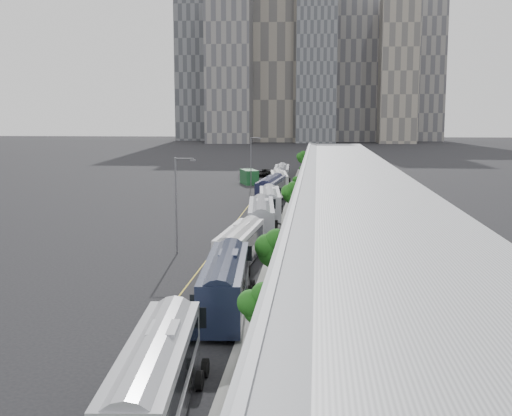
# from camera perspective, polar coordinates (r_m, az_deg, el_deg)

# --- Properties ---
(sidewalk) EXTENTS (10.00, 170.00, 0.12)m
(sidewalk) POSITION_cam_1_polar(r_m,az_deg,el_deg) (77.59, 5.56, -1.80)
(sidewalk) COLOR gray
(sidewalk) RESTS_ON ground
(lane_line) EXTENTS (0.12, 160.00, 0.02)m
(lane_line) POSITION_cam_1_polar(r_m,az_deg,el_deg) (78.27, -2.15, -1.71)
(lane_line) COLOR gold
(lane_line) RESTS_ON ground
(depot) EXTENTS (12.45, 160.40, 7.20)m
(depot) POSITION_cam_1_polar(r_m,az_deg,el_deg) (77.19, 8.56, 0.69)
(depot) COLOR gray
(depot) RESTS_ON ground
(skyline) EXTENTS (145.00, 64.00, 120.00)m
(skyline) POSITION_cam_1_polar(r_m,az_deg,el_deg) (347.80, 3.59, 14.34)
(skyline) COLOR slate
(skyline) RESTS_ON ground
(bus_0) EXTENTS (3.79, 13.33, 3.85)m
(bus_0) POSITION_cam_1_polar(r_m,az_deg,el_deg) (29.68, -8.88, -15.40)
(bus_0) COLOR #A0A1AA
(bus_0) RESTS_ON ground
(bus_1) EXTENTS (3.66, 13.61, 3.93)m
(bus_1) POSITION_cam_1_polar(r_m,az_deg,el_deg) (44.48, -2.73, -7.20)
(bus_1) COLOR black
(bus_1) RESTS_ON ground
(bus_2) EXTENTS (3.37, 12.38, 3.58)m
(bus_2) POSITION_cam_1_polar(r_m,az_deg,el_deg) (58.57, -1.42, -3.59)
(bus_2) COLOR silver
(bus_2) RESTS_ON ground
(bus_3) EXTENTS (3.95, 13.93, 4.02)m
(bus_3) POSITION_cam_1_polar(r_m,az_deg,el_deg) (71.97, 0.47, -1.22)
(bus_3) COLOR gray
(bus_3) RESTS_ON ground
(bus_4) EXTENTS (3.82, 13.34, 3.85)m
(bus_4) POSITION_cam_1_polar(r_m,az_deg,el_deg) (85.40, 1.23, 0.22)
(bus_4) COLOR #B8BBC3
(bus_4) RESTS_ON ground
(bus_5) EXTENTS (4.00, 14.08, 4.06)m
(bus_5) POSITION_cam_1_polar(r_m,az_deg,el_deg) (100.21, 1.37, 1.45)
(bus_5) COLOR #161932
(bus_5) RESTS_ON ground
(bus_6) EXTENTS (3.89, 13.34, 3.84)m
(bus_6) POSITION_cam_1_polar(r_m,az_deg,el_deg) (112.54, 2.05, 2.14)
(bus_6) COLOR silver
(bus_6) RESTS_ON ground
(bus_7) EXTENTS (3.25, 13.75, 3.99)m
(bus_7) POSITION_cam_1_polar(r_m,az_deg,el_deg) (125.16, 2.30, 2.78)
(bus_7) COLOR slate
(bus_7) RESTS_ON ground
(tree_0) EXTENTS (1.87, 1.87, 4.65)m
(tree_0) POSITION_cam_1_polar(r_m,az_deg,el_deg) (34.00, 0.40, -8.51)
(tree_0) COLOR black
(tree_0) RESTS_ON ground
(tree_1) EXTENTS (2.77, 2.77, 4.61)m
(tree_1) POSITION_cam_1_polar(r_m,az_deg,el_deg) (51.09, 1.63, -3.38)
(tree_1) COLOR black
(tree_1) RESTS_ON ground
(tree_2) EXTENTS (2.37, 2.37, 5.11)m
(tree_2) POSITION_cam_1_polar(r_m,az_deg,el_deg) (81.54, 3.22, 1.44)
(tree_2) COLOR black
(tree_2) RESTS_ON ground
(tree_3) EXTENTS (1.49, 1.49, 4.25)m
(tree_3) POSITION_cam_1_polar(r_m,az_deg,el_deg) (99.49, 3.87, 2.39)
(tree_3) COLOR black
(tree_3) RESTS_ON ground
(tree_4) EXTENTS (1.13, 1.13, 3.69)m
(tree_4) POSITION_cam_1_polar(r_m,az_deg,el_deg) (125.72, 4.29, 3.40)
(tree_4) COLOR black
(tree_4) RESTS_ON ground
(tree_5) EXTENTS (2.49, 2.49, 5.21)m
(tree_5) POSITION_cam_1_polar(r_m,az_deg,el_deg) (152.30, 4.15, 4.58)
(tree_5) COLOR black
(tree_5) RESTS_ON ground
(street_lamp_near) EXTENTS (2.04, 0.22, 9.49)m
(street_lamp_near) POSITION_cam_1_polar(r_m,az_deg,el_deg) (62.79, -6.96, 0.79)
(street_lamp_near) COLOR #59595E
(street_lamp_near) RESTS_ON ground
(street_lamp_far) EXTENTS (2.04, 0.22, 9.43)m
(street_lamp_far) POSITION_cam_1_polar(r_m,az_deg,el_deg) (123.70, -0.37, 4.45)
(street_lamp_far) COLOR #59595E
(street_lamp_far) RESTS_ON ground
(shipping_container) EXTENTS (4.33, 6.39, 2.85)m
(shipping_container) POSITION_cam_1_polar(r_m,az_deg,el_deg) (127.65, -0.61, 2.78)
(shipping_container) COLOR #164723
(shipping_container) RESTS_ON ground
(suv) EXTENTS (4.81, 6.55, 1.65)m
(suv) POSITION_cam_1_polar(r_m,az_deg,el_deg) (143.78, 0.74, 3.14)
(suv) COLOR black
(suv) RESTS_ON ground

